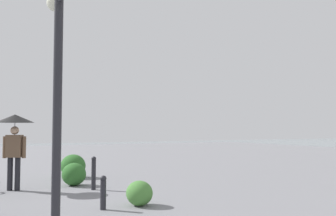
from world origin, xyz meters
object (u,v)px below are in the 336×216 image
(bollard_near, at_px, (103,192))
(bollard_mid, at_px, (94,172))
(lamppost, at_px, (58,68))
(pedestrian, at_px, (15,130))

(bollard_near, xyz_separation_m, bollard_mid, (2.51, -0.51, 0.10))
(lamppost, bearing_deg, bollard_near, -39.76)
(lamppost, bearing_deg, pedestrian, 2.61)
(bollard_mid, bearing_deg, pedestrian, 66.30)
(lamppost, height_order, pedestrian, lamppost)
(lamppost, xyz_separation_m, bollard_mid, (3.96, -1.72, -2.14))
(lamppost, height_order, bollard_mid, lamppost)
(lamppost, relative_size, pedestrian, 1.92)
(bollard_mid, bearing_deg, bollard_near, 168.55)
(bollard_near, bearing_deg, pedestrian, 23.00)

